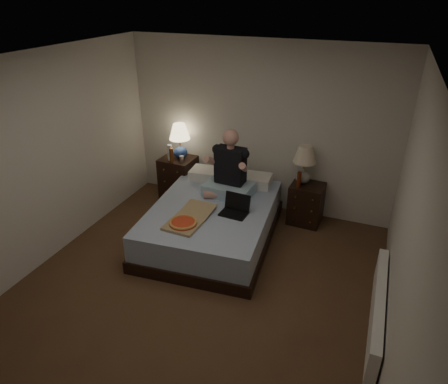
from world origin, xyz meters
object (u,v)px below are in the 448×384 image
at_px(lamp_right, 304,165).
at_px(pizza_box, 183,223).
at_px(nightstand_left, 179,177).
at_px(soda_can, 182,159).
at_px(bed, 212,223).
at_px(beer_bottle_left, 172,155).
at_px(laptop, 234,206).
at_px(beer_bottle_right, 299,180).
at_px(nightstand_right, 306,204).
at_px(radiator, 377,309).
at_px(person, 229,164).
at_px(lamp_left, 180,141).
at_px(water_bottle, 170,153).

bearing_deg(lamp_right, pizza_box, -126.03).
height_order(nightstand_left, soda_can, soda_can).
height_order(bed, nightstand_left, nightstand_left).
bearing_deg(soda_can, beer_bottle_left, -151.82).
relative_size(laptop, pizza_box, 0.45).
height_order(laptop, pizza_box, laptop).
xyz_separation_m(beer_bottle_left, beer_bottle_right, (1.97, 0.03, -0.08)).
xyz_separation_m(bed, lamp_right, (0.99, 0.96, 0.62)).
bearing_deg(lamp_right, soda_can, -176.23).
bearing_deg(beer_bottle_left, soda_can, 28.18).
relative_size(nightstand_right, radiator, 0.37).
bearing_deg(radiator, laptop, 158.43).
bearing_deg(beer_bottle_left, person, -18.47).
relative_size(soda_can, beer_bottle_left, 0.43).
bearing_deg(bed, radiator, -25.65).
bearing_deg(bed, soda_can, 130.95).
bearing_deg(lamp_left, bed, -45.45).
relative_size(laptop, radiator, 0.21).
height_order(nightstand_right, person, person).
bearing_deg(lamp_right, laptop, -121.70).
distance_m(nightstand_left, beer_bottle_left, 0.49).
bearing_deg(nightstand_left, bed, -41.20).
distance_m(beer_bottle_left, laptop, 1.61).
bearing_deg(lamp_left, nightstand_left, -151.30).
relative_size(lamp_left, beer_bottle_right, 2.43).
relative_size(bed, water_bottle, 8.09).
height_order(lamp_left, water_bottle, lamp_left).
xyz_separation_m(nightstand_right, person, (-1.00, -0.51, 0.67)).
distance_m(water_bottle, beer_bottle_right, 2.05).
distance_m(water_bottle, pizza_box, 1.72).
distance_m(bed, lamp_left, 1.54).
height_order(lamp_right, laptop, lamp_right).
bearing_deg(soda_can, beer_bottle_right, -1.20).
xyz_separation_m(water_bottle, soda_can, (0.20, -0.00, -0.07)).
distance_m(bed, soda_can, 1.30).
xyz_separation_m(nightstand_right, radiator, (1.09, -1.73, -0.10)).
bearing_deg(nightstand_right, laptop, -123.93).
height_order(water_bottle, radiator, water_bottle).
xyz_separation_m(lamp_right, radiator, (1.18, -1.78, -0.68)).
height_order(lamp_left, radiator, lamp_left).
relative_size(bed, laptop, 5.95).
height_order(beer_bottle_right, pizza_box, beer_bottle_right).
distance_m(soda_can, radiator, 3.51).
distance_m(person, radiator, 2.54).
distance_m(lamp_left, soda_can, 0.28).
bearing_deg(lamp_left, nightstand_right, -1.63).
height_order(lamp_right, beer_bottle_right, lamp_right).
height_order(nightstand_right, radiator, nightstand_right).
height_order(lamp_right, radiator, lamp_right).
xyz_separation_m(bed, nightstand_left, (-1.01, 0.95, 0.08)).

